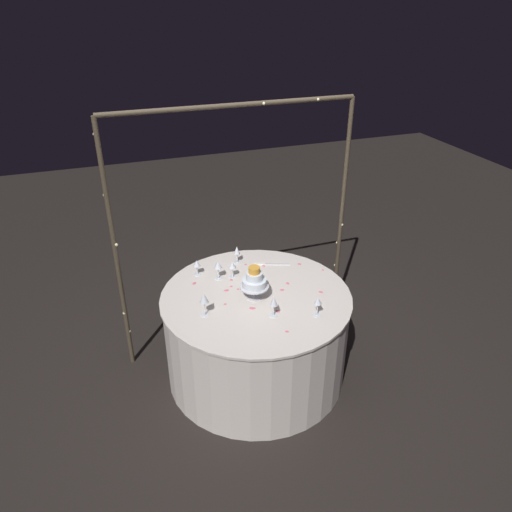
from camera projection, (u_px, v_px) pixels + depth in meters
The scene contains 31 objects.
ground_plane at pixel (256, 372), 4.05m from camera, with size 12.00×12.00×0.00m, color black.
decorative_arch at pixel (236, 199), 3.78m from camera, with size 1.97×0.06×2.10m.
main_table at pixel (256, 335), 3.86m from camera, with size 1.46×1.46×0.77m.
tiered_cake at pixel (254, 281), 3.57m from camera, with size 0.22×0.22×0.27m.
wine_glass_0 at pixel (318, 302), 3.40m from camera, with size 0.06×0.06×0.15m.
wine_glass_1 at pixel (204, 299), 3.39m from camera, with size 0.06×0.06×0.19m.
wine_glass_2 at pixel (197, 264), 3.89m from camera, with size 0.06×0.06×0.13m.
wine_glass_3 at pixel (218, 266), 3.83m from camera, with size 0.06×0.06×0.16m.
wine_glass_4 at pixel (232, 266), 3.86m from camera, with size 0.06×0.06×0.14m.
wine_glass_5 at pixel (274, 302), 3.39m from camera, with size 0.06×0.06×0.16m.
wine_glass_6 at pixel (237, 251), 4.06m from camera, with size 0.06×0.06×0.15m.
cake_knife at pixel (270, 264), 4.09m from camera, with size 0.28×0.13×0.01m.
rose_petal_0 at pixel (321, 292), 3.71m from camera, with size 0.04×0.02×0.00m, color #EA6B84.
rose_petal_1 at pixel (282, 290), 3.74m from camera, with size 0.04×0.02×0.00m, color #EA6B84.
rose_petal_2 at pixel (264, 266), 4.06m from camera, with size 0.03×0.02×0.00m, color #EA6B84.
rose_petal_3 at pixel (231, 286), 3.78m from camera, with size 0.03×0.02×0.00m, color #EA6B84.
rose_petal_4 at pixel (238, 289), 3.74m from camera, with size 0.03×0.02×0.00m, color #EA6B84.
rose_petal_5 at pixel (299, 264), 4.09m from camera, with size 0.04×0.03×0.00m, color #EA6B84.
rose_petal_6 at pixel (246, 264), 4.08m from camera, with size 0.03×0.02×0.00m, color #EA6B84.
rose_petal_7 at pixel (287, 332), 3.28m from camera, with size 0.03×0.02×0.00m, color #EA6B84.
rose_petal_8 at pixel (252, 308), 3.52m from camera, with size 0.04×0.03×0.00m, color #EA6B84.
rose_petal_9 at pixel (231, 280), 3.86m from camera, with size 0.03×0.02×0.00m, color #EA6B84.
rose_petal_10 at pixel (288, 283), 3.82m from camera, with size 0.04×0.03×0.00m, color #EA6B84.
rose_petal_11 at pixel (254, 308), 3.52m from camera, with size 0.02×0.02×0.00m, color #EA6B84.
rose_petal_12 at pixel (278, 311), 3.49m from camera, with size 0.04×0.03×0.00m, color #EA6B84.
rose_petal_13 at pixel (226, 290), 3.73m from camera, with size 0.04×0.03×0.00m, color #EA6B84.
rose_petal_14 at pixel (225, 304), 3.57m from camera, with size 0.02×0.02×0.00m, color #EA6B84.
rose_petal_15 at pixel (276, 307), 3.54m from camera, with size 0.03×0.02×0.00m, color #EA6B84.
rose_petal_16 at pixel (255, 285), 3.79m from camera, with size 0.04×0.03×0.00m, color #EA6B84.
rose_petal_17 at pixel (194, 283), 3.82m from camera, with size 0.04×0.03×0.00m, color #EA6B84.
rose_petal_18 at pixel (323, 270), 4.00m from camera, with size 0.02×0.02×0.00m, color #EA6B84.
Camera 1 is at (-1.02, -2.89, 2.81)m, focal length 33.89 mm.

